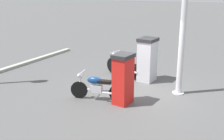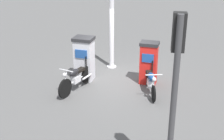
{
  "view_description": "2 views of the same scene",
  "coord_description": "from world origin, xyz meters",
  "px_view_note": "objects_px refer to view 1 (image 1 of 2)",
  "views": [
    {
      "loc": [
        -2.97,
        8.76,
        3.58
      ],
      "look_at": [
        0.93,
        0.32,
        0.75
      ],
      "focal_mm": 44.43,
      "sensor_mm": 36.0,
      "label": 1
    },
    {
      "loc": [
        10.91,
        1.33,
        4.88
      ],
      "look_at": [
        1.4,
        0.02,
        0.96
      ],
      "focal_mm": 49.66,
      "sensor_mm": 36.0,
      "label": 2
    }
  ],
  "objects_px": {
    "motorcycle_near_pump": "(124,66)",
    "fuel_pump_near": "(147,59)",
    "fuel_pump_far": "(123,79)",
    "canopy_support_pole": "(183,34)",
    "motorcycle_far_pump": "(97,86)"
  },
  "relations": [
    {
      "from": "fuel_pump_near",
      "to": "motorcycle_far_pump",
      "type": "distance_m",
      "value": 2.71
    },
    {
      "from": "fuel_pump_far",
      "to": "motorcycle_far_pump",
      "type": "height_order",
      "value": "fuel_pump_far"
    },
    {
      "from": "fuel_pump_near",
      "to": "canopy_support_pole",
      "type": "xyz_separation_m",
      "value": [
        -1.43,
        0.85,
        1.21
      ]
    },
    {
      "from": "motorcycle_near_pump",
      "to": "canopy_support_pole",
      "type": "bearing_deg",
      "value": 158.89
    },
    {
      "from": "fuel_pump_near",
      "to": "canopy_support_pole",
      "type": "distance_m",
      "value": 2.06
    },
    {
      "from": "motorcycle_near_pump",
      "to": "canopy_support_pole",
      "type": "xyz_separation_m",
      "value": [
        -2.43,
        0.94,
        1.59
      ]
    },
    {
      "from": "motorcycle_near_pump",
      "to": "fuel_pump_near",
      "type": "bearing_deg",
      "value": 175.01
    },
    {
      "from": "fuel_pump_near",
      "to": "fuel_pump_far",
      "type": "relative_size",
      "value": 1.05
    },
    {
      "from": "fuel_pump_near",
      "to": "fuel_pump_far",
      "type": "distance_m",
      "value": 2.43
    },
    {
      "from": "fuel_pump_near",
      "to": "fuel_pump_far",
      "type": "height_order",
      "value": "fuel_pump_near"
    },
    {
      "from": "fuel_pump_far",
      "to": "motorcycle_near_pump",
      "type": "bearing_deg",
      "value": -68.51
    },
    {
      "from": "motorcycle_near_pump",
      "to": "motorcycle_far_pump",
      "type": "relative_size",
      "value": 1.04
    },
    {
      "from": "canopy_support_pole",
      "to": "motorcycle_near_pump",
      "type": "bearing_deg",
      "value": -21.11
    },
    {
      "from": "motorcycle_near_pump",
      "to": "motorcycle_far_pump",
      "type": "height_order",
      "value": "motorcycle_near_pump"
    },
    {
      "from": "fuel_pump_far",
      "to": "canopy_support_pole",
      "type": "xyz_separation_m",
      "value": [
        -1.43,
        -1.58,
        1.25
      ]
    }
  ]
}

